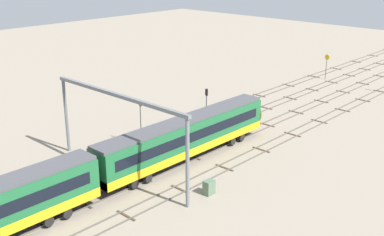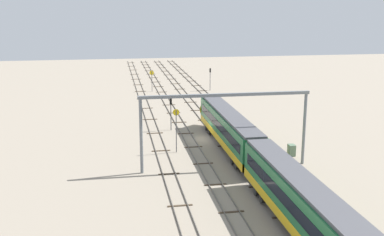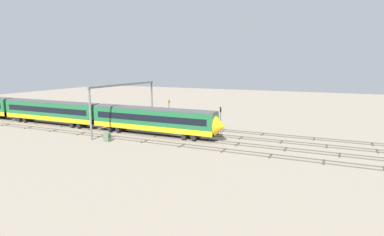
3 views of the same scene
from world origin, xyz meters
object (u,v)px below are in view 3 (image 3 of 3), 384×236
Objects in this scene: speed_sign_mid_trackside at (169,110)px; signal_light_trackside_approach at (221,116)px; train at (13,109)px; relay_cabinet at (107,137)px; overhead_gantry at (125,95)px.

speed_sign_mid_trackside reaches higher than signal_light_trackside_approach.
signal_light_trackside_approach is (11.04, -0.68, -0.39)m from speed_sign_mid_trackside.
relay_cabinet is at bearing -12.47° from train.
train is 29.54m from overhead_gantry.
speed_sign_mid_trackside is (36.12, 7.02, 0.92)m from train.
signal_light_trackside_approach is (47.16, 6.34, 0.53)m from train.
train is 47.59m from signal_light_trackside_approach.
overhead_gantry is at bearing -167.37° from signal_light_trackside_approach.
signal_light_trackside_approach is 3.41× the size of relay_cabinet.
train reaches higher than signal_light_trackside_approach.
overhead_gantry reaches higher than speed_sign_mid_trackside.
train is at bearing -175.48° from overhead_gantry.
speed_sign_mid_trackside reaches higher than train.
signal_light_trackside_approach is at bearing -3.55° from speed_sign_mid_trackside.
train is 33.14m from relay_cabinet.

